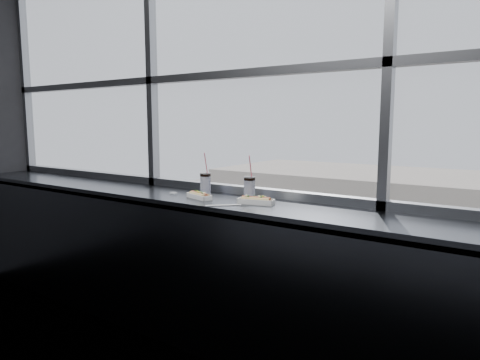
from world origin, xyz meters
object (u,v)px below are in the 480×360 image
Objects in this scene: pedestrian_a at (400,290)px; tree_left at (360,251)px; wrapper at (173,193)px; soda_cup_right at (250,187)px; hotdog_tray_left at (199,195)px; loose_straw at (223,205)px; car_near_a at (195,316)px; soda_cup_left at (205,182)px; pedestrian_b at (461,302)px; hotdog_tray_right at (256,200)px.

tree_left is at bearing 160.72° from pedestrian_a.
wrapper is 30.70m from tree_left.
wrapper is at bearing -167.81° from soda_cup_right.
hotdog_tray_left reaches higher than wrapper.
car_near_a is (-14.32, 16.47, -11.00)m from loose_straw.
soda_cup_right reaches higher than car_near_a.
soda_cup_left is 1.35× the size of loose_straw.
soda_cup_left is 30.67m from tree_left.
tree_left is at bearing -98.65° from pedestrian_b.
hotdog_tray_right is at bearing 24.01° from hotdog_tray_left.
hotdog_tray_right reaches higher than loose_straw.
soda_cup_left reaches higher than loose_straw.
soda_cup_left reaches higher than pedestrian_a.
car_near_a is 14.27m from pedestrian_a.
hotdog_tray_left is 29.71m from pedestrian_a.
hotdog_tray_left is 1.02× the size of loose_straw.
wrapper is (-0.59, 0.16, 0.01)m from loose_straw.
hotdog_tray_right is 1.09× the size of loose_straw.
loose_straw reaches higher than pedestrian_a.
wrapper is at bearing -80.66° from pedestrian_a.
soda_cup_right is 30.76m from tree_left.
soda_cup_right reaches higher than hotdog_tray_right.
soda_cup_right is 0.07× the size of tree_left.
loose_straw is 2.77× the size of wrapper.
hotdog_tray_left is at bearing -139.03° from car_near_a.
hotdog_tray_left is at bearing 2.16° from pedestrian_b.
wrapper is (-0.73, -0.02, -0.01)m from hotdog_tray_right.
soda_cup_right is at bearing 0.81° from soda_cup_left.
hotdog_tray_left is 24.19m from car_near_a.
hotdog_tray_left is 0.33m from loose_straw.
soda_cup_right is (0.32, 0.17, 0.07)m from hotdog_tray_left.
tree_left is (-7.74, 28.31, -9.01)m from wrapper.
soda_cup_right is at bearing -79.37° from pedestrian_a.
car_near_a is (-14.34, 16.18, -11.08)m from soda_cup_right.
hotdog_tray_right is 0.73m from wrapper.
wrapper is at bearing -139.55° from car_near_a.
car_near_a is at bearing -116.52° from tree_left.
hotdog_tray_left is 0.93× the size of hotdog_tray_right.
hotdog_tray_left is at bearing -74.19° from tree_left.
tree_left is (5.99, 12.00, 1.99)m from car_near_a.
pedestrian_b is at bearing 91.57° from wrapper.
hotdog_tray_left is 29.41m from pedestrian_b.
loose_straw is at bearing -140.72° from hotdog_tray_right.
soda_cup_right is 3.69× the size of wrapper.
hotdog_tray_right reaches higher than pedestrian_a.
soda_cup_right is at bearing 2.85° from pedestrian_b.
loose_straw is at bearing -4.89° from hotdog_tray_left.
soda_cup_left reaches higher than tree_left.
tree_left is at bearing 105.76° from soda_cup_left.
car_near_a is (-14.01, 16.35, -11.02)m from hotdog_tray_left.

